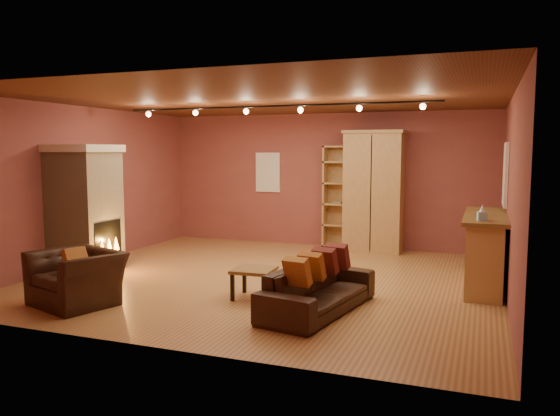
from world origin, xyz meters
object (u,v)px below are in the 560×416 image
at_px(loveseat, 318,281).
at_px(armchair, 76,269).
at_px(bar_counter, 484,250).
at_px(coffee_table, 254,273).
at_px(fireplace, 85,209).
at_px(bookcase, 345,196).
at_px(armoire, 374,191).

bearing_deg(loveseat, armchair, 115.14).
xyz_separation_m(bar_counter, coffee_table, (-2.96, -1.85, -0.20)).
bearing_deg(bar_counter, fireplace, -168.16).
xyz_separation_m(bookcase, bar_counter, (2.74, -2.43, -0.53)).
distance_m(bookcase, armchair, 5.87).
bearing_deg(armoire, loveseat, -87.98).
height_order(fireplace, armchair, fireplace).
bearing_deg(loveseat, bookcase, 20.28).
xyz_separation_m(fireplace, armchair, (1.21, -1.64, -0.59)).
relative_size(bar_counter, loveseat, 1.12).
bearing_deg(coffee_table, fireplace, 170.67).
height_order(fireplace, coffee_table, fireplace).
height_order(fireplace, bar_counter, fireplace).
relative_size(fireplace, bar_counter, 0.94).
distance_m(bookcase, bar_counter, 3.70).
distance_m(bar_counter, coffee_table, 3.49).
bearing_deg(bookcase, armoire, -17.09).
xyz_separation_m(fireplace, bar_counter, (6.24, 1.31, -0.51)).
bearing_deg(armoire, bookcase, 162.91).
bearing_deg(armoire, coffee_table, -101.82).
bearing_deg(coffee_table, bar_counter, 32.00).
height_order(fireplace, bookcase, bookcase).
bearing_deg(armchair, loveseat, 33.05).
bearing_deg(coffee_table, armoire, 78.18).
height_order(bar_counter, armchair, bar_counter).
bearing_deg(fireplace, armoire, 40.56).
height_order(bar_counter, coffee_table, bar_counter).
bearing_deg(bookcase, bar_counter, -41.58).
bearing_deg(fireplace, loveseat, -10.93).
xyz_separation_m(armchair, coffee_table, (2.07, 1.10, -0.12)).
bearing_deg(loveseat, fireplace, 89.54).
height_order(fireplace, armoire, armoire).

